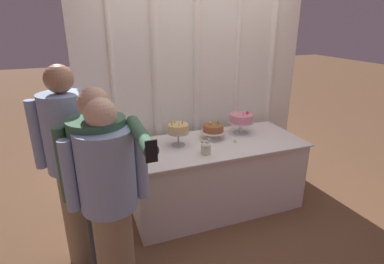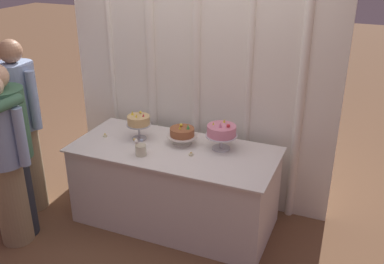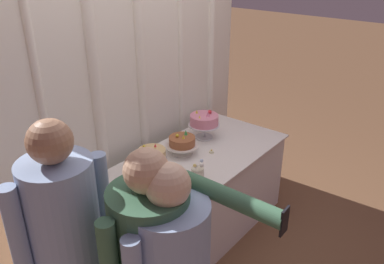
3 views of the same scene
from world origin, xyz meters
TOP-DOWN VIEW (x-y plane):
  - ground_plane at (0.00, 0.00)m, footprint 24.00×24.00m
  - draped_curtain at (-0.00, 0.65)m, footprint 2.66×0.18m
  - cake_table at (0.00, 0.10)m, footprint 1.84×0.83m
  - cake_display_leftmost at (-0.39, 0.17)m, footprint 0.22×0.22m
  - cake_display_center at (0.02, 0.22)m, footprint 0.28×0.28m
  - cake_display_rightmost at (0.38, 0.27)m, footprint 0.28×0.28m
  - flower_vase at (-0.21, -0.12)m, footprint 0.11×0.11m
  - tealight_far_left at (-0.71, 0.08)m, footprint 0.04×0.04m
  - tealight_near_left at (0.19, 0.04)m, footprint 0.04×0.04m
  - guest_man_dark_suit at (-1.40, -0.22)m, footprint 0.51×0.40m

SIDE VIEW (x-z plane):
  - ground_plane at x=0.00m, z-range 0.00..0.00m
  - cake_table at x=0.00m, z-range 0.00..0.76m
  - tealight_near_left at x=0.19m, z-range 0.75..0.78m
  - tealight_far_left at x=-0.71m, z-range 0.75..0.78m
  - flower_vase at x=-0.21m, z-range 0.73..0.90m
  - cake_display_center at x=0.02m, z-range 0.76..0.96m
  - guest_man_dark_suit at x=-1.40m, z-range 0.08..1.75m
  - cake_display_rightmost at x=0.38m, z-range 0.79..1.05m
  - cake_display_leftmost at x=-0.39m, z-range 0.80..1.06m
  - draped_curtain at x=0.00m, z-range 0.10..2.80m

